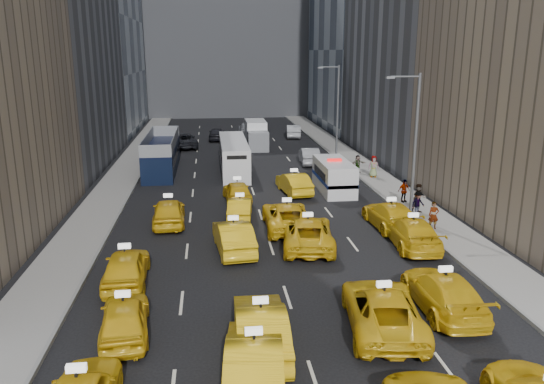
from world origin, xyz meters
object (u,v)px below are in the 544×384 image
Objects in this scene: taxi_1 at (254,361)px; double_decker at (162,153)px; nypd_van at (334,176)px; pedestrian_0 at (434,215)px; box_truck at (256,135)px; city_bus at (234,156)px.

double_decker is at bearing -75.27° from taxi_1.
nypd_van is 10.45m from pedestrian_0.
box_truck is (3.89, 42.84, 0.57)m from taxi_1.
nypd_van is at bearing -103.79° from taxi_1.
double_decker is at bearing 144.26° from pedestrian_0.
city_bus is (0.87, 31.16, 0.53)m from taxi_1.
city_bus reaches higher than nypd_van.
box_truck is at bearing 104.94° from nypd_van.
pedestrian_0 is (3.66, -9.79, -0.16)m from nypd_van.
city_bus is at bearing -102.69° from box_truck.
double_decker reaches higher than city_bus.
taxi_1 is at bearing -91.23° from city_bus.
nypd_van is (8.03, 23.40, 0.28)m from taxi_1.
double_decker is (-5.41, 32.07, 0.75)m from taxi_1.
nypd_van is 16.00m from double_decker.
taxi_1 is 32.54m from double_decker.
nypd_van is 19.87m from box_truck.
city_bus is 20.62m from pedestrian_0.
taxi_1 is 0.45× the size of double_decker.
city_bus is at bearing 133.12° from pedestrian_0.
pedestrian_0 is (10.83, -17.55, -0.40)m from city_bus.
box_truck is (3.03, 11.68, 0.04)m from city_bus.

